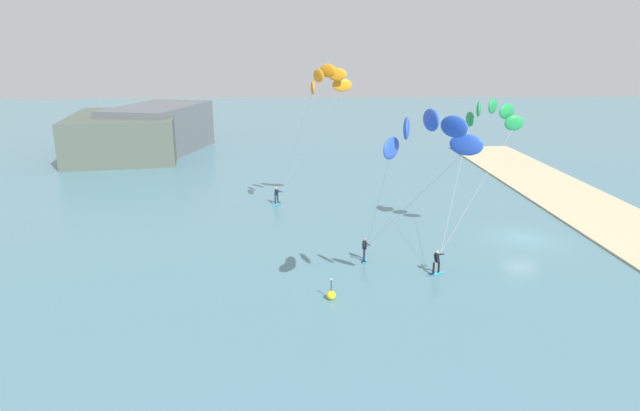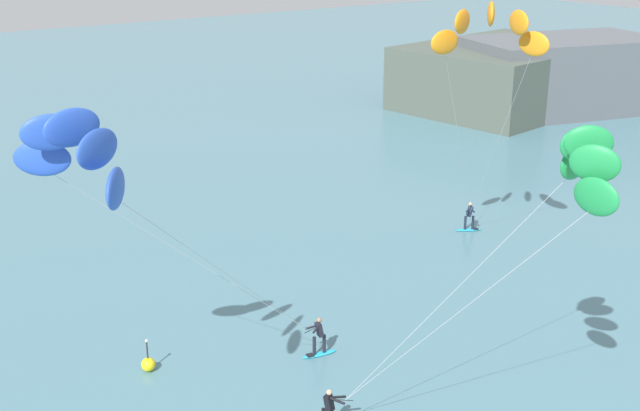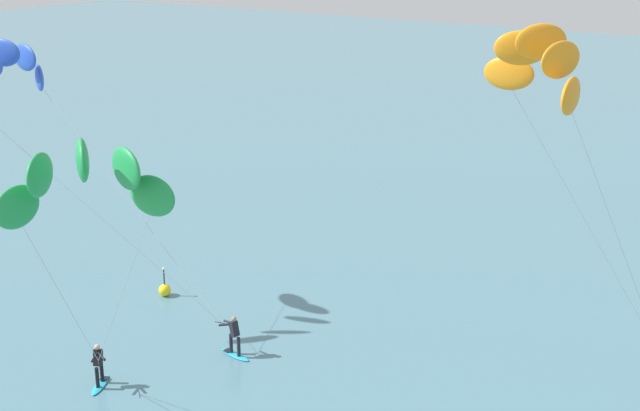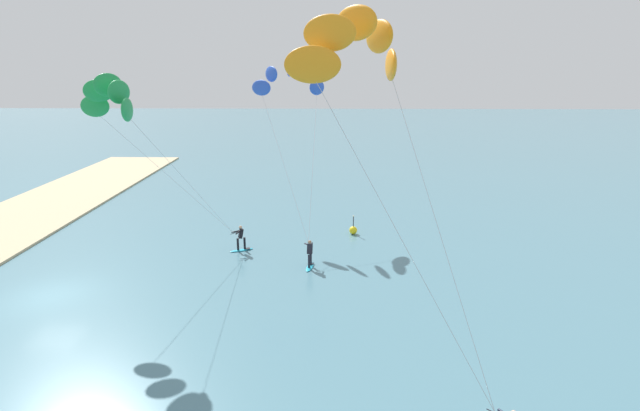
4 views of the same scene
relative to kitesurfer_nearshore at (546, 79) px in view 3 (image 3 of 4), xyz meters
The scene contains 4 objects.
kitesurfer_nearshore is the anchor object (origin of this frame).
kitesurfer_mid_water 20.42m from the kitesurfer_nearshore, 168.95° to the right, with size 11.60×5.40×11.78m.
kitesurfer_far_out 14.08m from the kitesurfer_nearshore, 125.14° to the right, with size 8.02×7.73×11.08m.
marker_buoy 20.35m from the kitesurfer_nearshore, behind, with size 0.56×0.56×1.38m.
Camera 3 is at (15.43, -10.83, 16.32)m, focal length 49.52 mm.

